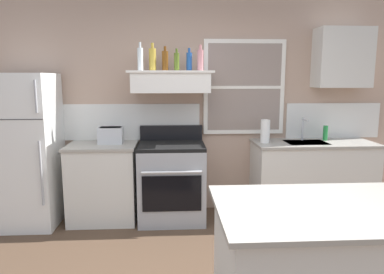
{
  "coord_description": "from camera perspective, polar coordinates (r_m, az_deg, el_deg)",
  "views": [
    {
      "loc": [
        -0.25,
        -2.2,
        1.67
      ],
      "look_at": [
        -0.05,
        1.2,
        1.1
      ],
      "focal_mm": 33.38,
      "sensor_mm": 36.0,
      "label": 1
    }
  ],
  "objects": [
    {
      "name": "refrigerator",
      "position": [
        4.43,
        -25.16,
        -1.96
      ],
      "size": [
        0.7,
        0.72,
        1.72
      ],
      "color": "white",
      "rests_on": "ground_plane"
    },
    {
      "name": "back_wall",
      "position": [
        4.44,
        0.26,
        5.4
      ],
      "size": [
        5.4,
        0.11,
        2.7
      ],
      "color": "tan",
      "rests_on": "ground_plane"
    },
    {
      "name": "upper_cabinet_right",
      "position": [
        4.71,
        22.91,
        11.56
      ],
      "size": [
        0.64,
        0.32,
        0.7
      ],
      "color": "silver"
    },
    {
      "name": "bottle_blue_liqueur",
      "position": [
        4.2,
        -0.46,
        12.0
      ],
      "size": [
        0.07,
        0.07,
        0.26
      ],
      "color": "#1E478C",
      "rests_on": "range_hood_shelf"
    },
    {
      "name": "bottle_champagne_gold_foil",
      "position": [
        4.19,
        -6.32,
        12.26
      ],
      "size": [
        0.08,
        0.08,
        0.31
      ],
      "color": "#B29333",
      "rests_on": "range_hood_shelf"
    },
    {
      "name": "sink_faucet",
      "position": [
        4.53,
        17.37,
        1.64
      ],
      "size": [
        0.03,
        0.17,
        0.28
      ],
      "color": "silver",
      "rests_on": "counter_right_with_sink"
    },
    {
      "name": "paper_towel_roll",
      "position": [
        4.29,
        11.62,
        0.92
      ],
      "size": [
        0.11,
        0.11,
        0.27
      ],
      "primitive_type": "cylinder",
      "color": "white",
      "rests_on": "counter_right_with_sink"
    },
    {
      "name": "counter_right_with_sink",
      "position": [
        4.6,
        18.58,
        -6.3
      ],
      "size": [
        1.43,
        0.63,
        0.91
      ],
      "color": "silver",
      "rests_on": "ground_plane"
    },
    {
      "name": "dish_soap_bottle",
      "position": [
        4.65,
        20.53,
        0.6
      ],
      "size": [
        0.06,
        0.06,
        0.18
      ],
      "primitive_type": "cylinder",
      "color": "#268C3F",
      "rests_on": "counter_right_with_sink"
    },
    {
      "name": "range_hood_shelf",
      "position": [
        4.16,
        -3.41,
        8.85
      ],
      "size": [
        0.96,
        0.52,
        0.24
      ],
      "color": "white"
    },
    {
      "name": "bottle_olive_oil_square",
      "position": [
        4.11,
        -2.46,
        11.97
      ],
      "size": [
        0.06,
        0.06,
        0.24
      ],
      "color": "#4C601E",
      "rests_on": "range_hood_shelf"
    },
    {
      "name": "bottle_rose_pink",
      "position": [
        4.18,
        1.34,
        12.22
      ],
      "size": [
        0.07,
        0.07,
        0.29
      ],
      "color": "#C67F84",
      "rests_on": "range_hood_shelf"
    },
    {
      "name": "toaster",
      "position": [
        4.26,
        -12.84,
        0.32
      ],
      "size": [
        0.3,
        0.2,
        0.19
      ],
      "color": "silver",
      "rests_on": "counter_left_of_stove"
    },
    {
      "name": "bottle_clear_tall",
      "position": [
        4.15,
        -8.26,
        12.27
      ],
      "size": [
        0.06,
        0.06,
        0.31
      ],
      "color": "silver",
      "rests_on": "range_hood_shelf"
    },
    {
      "name": "counter_left_of_stove",
      "position": [
        4.35,
        -13.94,
        -7.0
      ],
      "size": [
        0.79,
        0.63,
        0.91
      ],
      "color": "silver",
      "rests_on": "ground_plane"
    },
    {
      "name": "stove_range",
      "position": [
        4.23,
        -3.26,
        -7.05
      ],
      "size": [
        0.76,
        0.69,
        1.09
      ],
      "color": "#9EA0A5",
      "rests_on": "ground_plane"
    },
    {
      "name": "bottle_amber_wine",
      "position": [
        4.22,
        -4.31,
        12.08
      ],
      "size": [
        0.07,
        0.07,
        0.28
      ],
      "color": "brown",
      "rests_on": "range_hood_shelf"
    }
  ]
}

